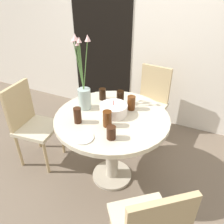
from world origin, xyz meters
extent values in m
plane|color=#6B5B4C|center=(0.00, 0.00, 0.00)|extent=(16.00, 16.00, 0.00)
cube|color=silver|center=(0.00, 1.31, 1.30)|extent=(8.00, 0.05, 2.60)
cube|color=black|center=(-0.77, 1.28, 1.02)|extent=(0.90, 0.01, 2.05)
cylinder|color=beige|center=(0.00, 0.00, 0.74)|extent=(1.03, 1.03, 0.04)
cylinder|color=#B7AD99|center=(0.00, 0.00, 0.38)|extent=(0.13, 0.13, 0.69)
cylinder|color=#B7AD99|center=(0.00, 0.00, 0.01)|extent=(0.41, 0.41, 0.03)
cube|color=beige|center=(0.10, 0.84, 0.44)|extent=(0.44, 0.44, 0.04)
cube|color=tan|center=(0.12, 1.02, 0.69)|extent=(0.38, 0.08, 0.46)
cylinder|color=tan|center=(-0.09, 0.69, 0.21)|extent=(0.03, 0.03, 0.42)
cylinder|color=tan|center=(0.25, 0.65, 0.21)|extent=(0.03, 0.03, 0.42)
cylinder|color=tan|center=(-0.05, 1.03, 0.21)|extent=(0.03, 0.03, 0.42)
cylinder|color=tan|center=(0.29, 0.99, 0.21)|extent=(0.03, 0.03, 0.42)
cube|color=beige|center=(-0.84, -0.10, 0.44)|extent=(0.45, 0.45, 0.04)
cube|color=tan|center=(-1.02, -0.13, 0.69)|extent=(0.08, 0.38, 0.46)
cylinder|color=tan|center=(-0.65, -0.25, 0.21)|extent=(0.03, 0.03, 0.42)
cylinder|color=tan|center=(-0.69, 0.09, 0.21)|extent=(0.03, 0.03, 0.42)
cylinder|color=tan|center=(-0.98, -0.29, 0.21)|extent=(0.03, 0.03, 0.42)
cylinder|color=tan|center=(-1.03, 0.04, 0.21)|extent=(0.03, 0.03, 0.42)
cylinder|color=tan|center=(0.56, -0.41, 0.21)|extent=(0.03, 0.03, 0.42)
cylinder|color=white|center=(0.00, 0.03, 0.81)|extent=(0.25, 0.25, 0.10)
cylinder|color=#E54C4C|center=(0.00, 0.03, 0.88)|extent=(0.01, 0.01, 0.04)
cylinder|color=#9EB2AD|center=(-0.29, 0.02, 0.86)|extent=(0.12, 0.12, 0.20)
cylinder|color=#4C7538|center=(-0.33, 0.06, 1.16)|extent=(0.09, 0.10, 0.41)
cone|color=beige|center=(-0.38, 0.11, 1.37)|extent=(0.04, 0.04, 0.04)
cylinder|color=#4C7538|center=(-0.33, 0.05, 1.15)|extent=(0.08, 0.08, 0.39)
cone|color=beige|center=(-0.37, 0.08, 1.35)|extent=(0.04, 0.04, 0.04)
cylinder|color=#4C7538|center=(-0.36, 0.06, 1.16)|extent=(0.15, 0.10, 0.41)
cone|color=beige|center=(-0.43, 0.11, 1.37)|extent=(0.04, 0.04, 0.04)
cylinder|color=#4C7538|center=(-0.28, 0.06, 1.18)|extent=(0.03, 0.09, 0.44)
cone|color=beige|center=(-0.27, 0.10, 1.40)|extent=(0.05, 0.05, 0.05)
cylinder|color=#4C7538|center=(-0.31, 0.04, 1.17)|extent=(0.05, 0.05, 0.43)
cone|color=beige|center=(-0.33, 0.06, 1.38)|extent=(0.04, 0.04, 0.05)
cylinder|color=#4C7538|center=(-0.34, 0.05, 1.18)|extent=(0.11, 0.08, 0.44)
cone|color=beige|center=(-0.39, 0.09, 1.40)|extent=(0.05, 0.05, 0.06)
cylinder|color=silver|center=(-0.06, -0.39, 0.77)|extent=(0.16, 0.16, 0.01)
cylinder|color=#51280F|center=(0.03, -0.16, 0.83)|extent=(0.07, 0.07, 0.14)
cylinder|color=#33190C|center=(0.13, -0.29, 0.82)|extent=(0.07, 0.07, 0.11)
cylinder|color=black|center=(-0.22, 0.25, 0.82)|extent=(0.07, 0.07, 0.12)
cylinder|color=black|center=(-0.02, 0.23, 0.83)|extent=(0.07, 0.07, 0.14)
cylinder|color=#51280F|center=(0.11, 0.18, 0.83)|extent=(0.07, 0.07, 0.13)
cylinder|color=#33190C|center=(-0.22, -0.22, 0.83)|extent=(0.07, 0.07, 0.14)
camera|label=1|loc=(0.71, -1.49, 1.81)|focal=35.00mm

